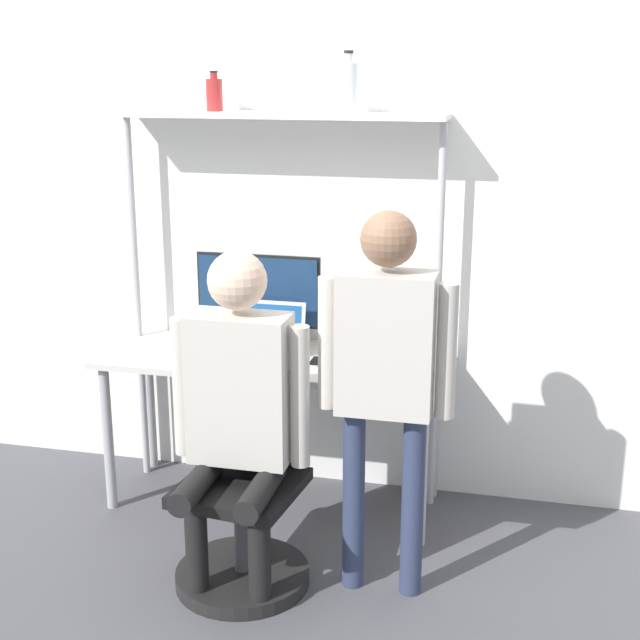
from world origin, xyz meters
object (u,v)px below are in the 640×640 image
monitor (258,296)px  office_chair (245,518)px  bottle_clear (348,87)px  person_seated (237,397)px  bottle_red (214,94)px  person_standing (386,360)px  laptop (272,343)px  cell_phone (317,362)px

monitor → office_chair: (0.18, -0.82, -0.73)m
bottle_clear → person_seated: bearing=-105.7°
monitor → bottle_red: 0.97m
person_seated → bottle_red: 1.49m
bottle_clear → office_chair: bearing=-106.1°
bottle_clear → person_standing: bearing=-67.9°
person_seated → laptop: bearing=95.4°
monitor → cell_phone: 0.46m
cell_phone → office_chair: 0.82m
person_seated → bottle_clear: size_ratio=5.23×
person_standing → bottle_clear: (-0.32, 0.79, 1.00)m
monitor → laptop: 0.26m
cell_phone → bottle_red: bearing=158.7°
monitor → cell_phone: monitor is taller
laptop → monitor: bearing=126.4°
person_seated → office_chair: bearing=83.6°
cell_phone → bottle_clear: size_ratio=0.56×
office_chair → bottle_clear: 1.93m
laptop → bottle_clear: size_ratio=1.08×
laptop → cell_phone: size_ratio=1.94×
monitor → bottle_red: (-0.20, 0.03, 0.95)m
laptop → office_chair: (0.07, -0.67, -0.55)m
monitor → person_seated: (0.18, -0.86, -0.18)m
monitor → laptop: size_ratio=2.11×
person_seated → bottle_red: (-0.38, 0.89, 1.13)m
laptop → office_chair: size_ratio=0.32×
bottle_clear → bottle_red: bottle_clear is taller
laptop → person_standing: (0.64, -0.61, 0.17)m
cell_phone → person_standing: size_ratio=0.10×
person_seated → person_standing: (0.57, 0.10, 0.16)m
cell_phone → office_chair: office_chair is taller
office_chair → person_seated: person_seated is taller
person_standing → person_seated: bearing=-169.9°
laptop → bottle_red: (-0.31, 0.18, 1.13)m
person_standing → bottle_clear: bearing=112.1°
laptop → bottle_red: bottle_red is taller
laptop → person_seated: (0.07, -0.71, 0.00)m
person_standing → laptop: bearing=136.3°
person_seated → monitor: bearing=101.8°
laptop → person_seated: bearing=-84.6°
laptop → person_standing: bearing=-43.7°
office_chair → person_standing: person_standing is taller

